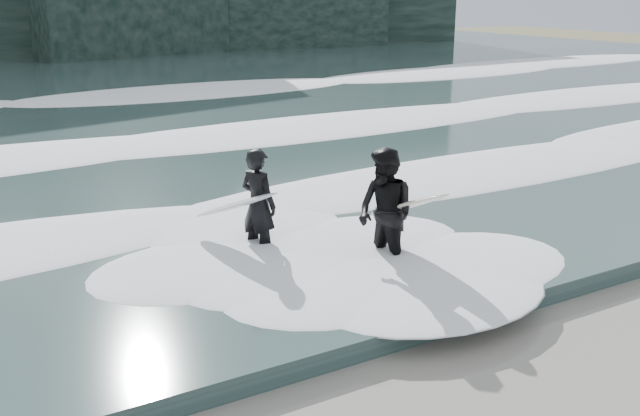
% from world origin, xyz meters
% --- Properties ---
extents(sea, '(90.00, 52.00, 0.30)m').
position_xyz_m(sea, '(0.00, 29.00, 0.15)').
color(sea, '#2E4242').
rests_on(sea, ground).
extents(foam_near, '(60.00, 3.20, 0.20)m').
position_xyz_m(foam_near, '(0.00, 9.00, 0.40)').
color(foam_near, white).
rests_on(foam_near, sea).
extents(foam_mid, '(60.00, 4.00, 0.24)m').
position_xyz_m(foam_mid, '(0.00, 16.00, 0.42)').
color(foam_mid, white).
rests_on(foam_mid, sea).
extents(foam_far, '(60.00, 4.80, 0.30)m').
position_xyz_m(foam_far, '(0.00, 25.00, 0.45)').
color(foam_far, white).
rests_on(foam_far, sea).
extents(surfer_left, '(1.33, 1.90, 1.89)m').
position_xyz_m(surfer_left, '(1.03, 6.80, 0.95)').
color(surfer_left, black).
rests_on(surfer_left, ground).
extents(surfer_right, '(1.15, 1.92, 2.04)m').
position_xyz_m(surfer_right, '(2.51, 5.16, 1.02)').
color(surfer_right, black).
rests_on(surfer_right, ground).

